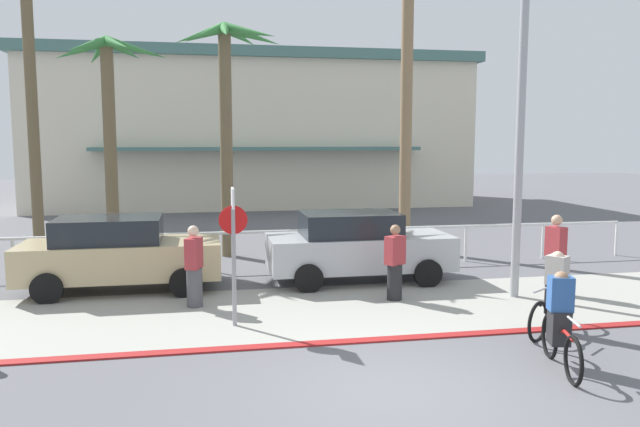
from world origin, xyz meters
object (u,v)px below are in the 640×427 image
object	(u,v)px
pedestrian_2	(194,270)
streetlight_curb	(527,98)
car_tan_1	(119,253)
pedestrian_1	(395,266)
stop_sign_bike_lane	(233,237)
palm_tree_1	(109,96)
palm_tree_0	(28,36)
car_silver_2	(357,246)
cyclist_black_1	(555,295)
palm_tree_3	(408,29)
pedestrian_0	(555,258)
cyclist_red_0	(560,323)
palm_tree_2	(226,79)

from	to	relation	value
pedestrian_2	streetlight_curb	bearing A→B (deg)	-5.73
car_tan_1	pedestrian_2	size ratio (longest dim) A/B	2.59
pedestrian_1	pedestrian_2	world-z (taller)	pedestrian_2
pedestrian_1	pedestrian_2	bearing A→B (deg)	176.84
stop_sign_bike_lane	palm_tree_1	distance (m)	8.72
palm_tree_1	pedestrian_2	distance (m)	7.62
stop_sign_bike_lane	car_tan_1	distance (m)	4.11
palm_tree_0	car_silver_2	world-z (taller)	palm_tree_0
palm_tree_0	car_tan_1	bearing A→B (deg)	-64.24
car_tan_1	cyclist_black_1	size ratio (longest dim) A/B	2.87
palm_tree_3	car_silver_2	world-z (taller)	palm_tree_3
stop_sign_bike_lane	palm_tree_1	xyz separation A→B (m)	(-3.09, 7.59, 2.98)
palm_tree_0	pedestrian_1	distance (m)	14.34
palm_tree_1	cyclist_black_1	world-z (taller)	palm_tree_1
stop_sign_bike_lane	car_tan_1	size ratio (longest dim) A/B	0.58
car_silver_2	cyclist_black_1	xyz separation A→B (m)	(2.45, -4.59, -0.18)
streetlight_curb	palm_tree_3	distance (m)	6.76
stop_sign_bike_lane	palm_tree_0	bearing A→B (deg)	119.54
pedestrian_2	car_tan_1	bearing A→B (deg)	133.87
car_tan_1	pedestrian_2	bearing A→B (deg)	-46.13
pedestrian_1	cyclist_black_1	bearing A→B (deg)	-51.77
palm_tree_0	pedestrian_0	xyz separation A→B (m)	(12.96, -9.32, -5.86)
stop_sign_bike_lane	cyclist_red_0	xyz separation A→B (m)	(4.70, -3.01, -0.98)
cyclist_red_0	pedestrian_0	xyz separation A→B (m)	(2.38, 4.06, 0.14)
car_silver_2	cyclist_red_0	distance (m)	6.36
palm_tree_0	car_tan_1	xyz separation A→B (m)	(3.45, -7.14, -5.82)
palm_tree_3	streetlight_curb	bearing A→B (deg)	-85.69
palm_tree_1	stop_sign_bike_lane	bearing A→B (deg)	-67.84
pedestrian_2	palm_tree_2	bearing A→B (deg)	80.44
car_silver_2	pedestrian_2	world-z (taller)	pedestrian_2
palm_tree_2	pedestrian_1	bearing A→B (deg)	-60.98
stop_sign_bike_lane	car_tan_1	bearing A→B (deg)	126.98
streetlight_curb	pedestrian_0	xyz separation A→B (m)	(0.97, 0.27, -3.44)
pedestrian_0	palm_tree_2	bearing A→B (deg)	138.70
stop_sign_bike_lane	pedestrian_1	distance (m)	3.78
palm_tree_3	cyclist_red_0	size ratio (longest dim) A/B	5.37
palm_tree_1	pedestrian_0	distance (m)	12.69
cyclist_red_0	pedestrian_1	size ratio (longest dim) A/B	1.08
palm_tree_1	car_tan_1	size ratio (longest dim) A/B	1.44
pedestrian_1	pedestrian_2	xyz separation A→B (m)	(-4.19, 0.23, 0.03)
stop_sign_bike_lane	cyclist_black_1	world-z (taller)	stop_sign_bike_lane
cyclist_black_1	pedestrian_0	distance (m)	2.92
stop_sign_bike_lane	cyclist_black_1	distance (m)	5.83
stop_sign_bike_lane	palm_tree_3	distance (m)	10.35
pedestrian_0	pedestrian_1	distance (m)	3.63
cyclist_black_1	palm_tree_0	bearing A→B (deg)	134.08
car_tan_1	palm_tree_2	bearing A→B (deg)	55.66
palm_tree_3	pedestrian_2	xyz separation A→B (m)	(-6.38, -5.60, -5.94)
cyclist_black_1	pedestrian_0	xyz separation A→B (m)	(1.52, 2.49, 0.14)
palm_tree_3	pedestrian_1	world-z (taller)	palm_tree_3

